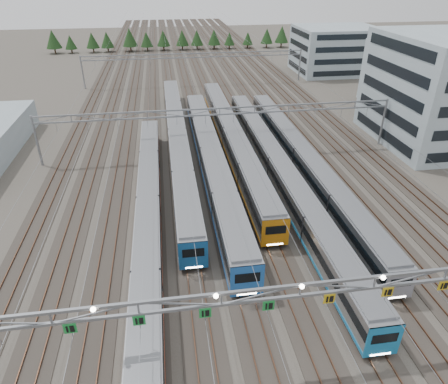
{
  "coord_description": "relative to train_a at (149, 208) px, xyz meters",
  "views": [
    {
      "loc": [
        -8.45,
        -19.89,
        27.21
      ],
      "look_at": [
        -2.18,
        21.24,
        3.5
      ],
      "focal_mm": 32.0,
      "sensor_mm": 36.0,
      "label": 1
    }
  ],
  "objects": [
    {
      "name": "ground",
      "position": [
        11.25,
        -21.41,
        -2.02
      ],
      "size": [
        400.0,
        400.0,
        0.0
      ],
      "primitive_type": "plane",
      "color": "#47423A",
      "rests_on": "ground"
    },
    {
      "name": "track_bed",
      "position": [
        11.25,
        78.59,
        -0.53
      ],
      "size": [
        54.0,
        260.0,
        5.42
      ],
      "color": "#2D2823",
      "rests_on": "ground"
    },
    {
      "name": "train_a",
      "position": [
        0.0,
        0.0,
        0.0
      ],
      "size": [
        2.72,
        52.86,
        3.54
      ],
      "color": "black",
      "rests_on": "ground"
    },
    {
      "name": "train_b",
      "position": [
        4.5,
        21.09,
        0.17
      ],
      "size": [
        2.97,
        62.61,
        3.87
      ],
      "color": "black",
      "rests_on": "ground"
    },
    {
      "name": "train_c",
      "position": [
        9.0,
        12.08,
        0.29
      ],
      "size": [
        3.16,
        53.6,
        4.13
      ],
      "color": "black",
      "rests_on": "ground"
    },
    {
      "name": "train_d",
      "position": [
        13.5,
        20.1,
        0.24
      ],
      "size": [
        3.09,
        55.79,
        4.03
      ],
      "color": "black",
      "rests_on": "ground"
    },
    {
      "name": "train_e",
      "position": [
        18.0,
        7.84,
        0.12
      ],
      "size": [
        2.91,
        61.03,
        3.79
      ],
      "color": "black",
      "rests_on": "ground"
    },
    {
      "name": "train_f",
      "position": [
        22.5,
        10.38,
        0.12
      ],
      "size": [
        2.91,
        55.08,
        3.79
      ],
      "color": "black",
      "rests_on": "ground"
    },
    {
      "name": "gantry_near",
      "position": [
        11.2,
        -21.53,
        5.06
      ],
      "size": [
        56.36,
        0.61,
        8.08
      ],
      "color": "gray",
      "rests_on": "ground"
    },
    {
      "name": "gantry_mid",
      "position": [
        11.25,
        18.59,
        4.36
      ],
      "size": [
        56.36,
        0.36,
        8.0
      ],
      "color": "gray",
      "rests_on": "ground"
    },
    {
      "name": "gantry_far",
      "position": [
        11.25,
        63.59,
        4.36
      ],
      "size": [
        56.36,
        0.36,
        8.0
      ],
      "color": "gray",
      "rests_on": "ground"
    },
    {
      "name": "depot_bldg_south",
      "position": [
        48.73,
        18.98,
        6.87
      ],
      "size": [
        18.0,
        22.0,
        17.78
      ],
      "primitive_type": "cube",
      "color": "#8FA2AB",
      "rests_on": "ground"
    },
    {
      "name": "depot_bldg_mid",
      "position": [
        54.8,
        37.99,
        4.57
      ],
      "size": [
        14.0,
        16.0,
        13.19
      ],
      "primitive_type": "cube",
      "color": "#8FA2AB",
      "rests_on": "ground"
    },
    {
      "name": "depot_bldg_north",
      "position": [
        52.24,
        71.57,
        4.14
      ],
      "size": [
        22.0,
        18.0,
        12.33
      ],
      "primitive_type": "cube",
      "color": "#8FA2AB",
      "rests_on": "ground"
    },
    {
      "name": "treeline",
      "position": [
        10.35,
        112.8,
        2.21
      ],
      "size": [
        93.8,
        5.6,
        7.02
      ],
      "color": "#332114",
      "rests_on": "ground"
    }
  ]
}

